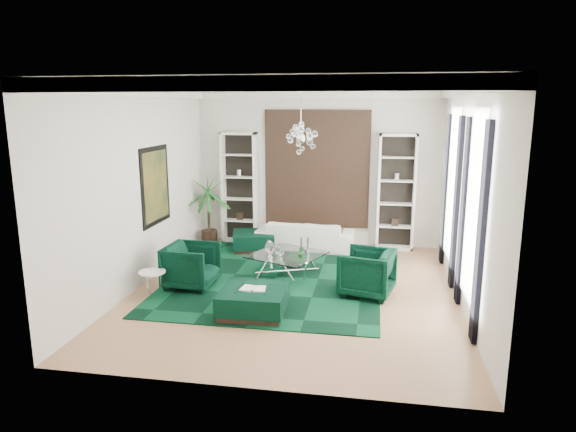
% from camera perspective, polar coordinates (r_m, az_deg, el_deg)
% --- Properties ---
extents(floor, '(6.00, 7.00, 0.02)m').
position_cam_1_polar(floor, '(9.89, 0.76, -8.32)').
color(floor, tan).
rests_on(floor, ground).
extents(ceiling, '(6.00, 7.00, 0.02)m').
position_cam_1_polar(ceiling, '(9.26, 0.82, 14.39)').
color(ceiling, white).
rests_on(ceiling, ground).
extents(wall_back, '(6.00, 0.02, 3.80)m').
position_cam_1_polar(wall_back, '(12.83, 3.25, 5.24)').
color(wall_back, silver).
rests_on(wall_back, ground).
extents(wall_front, '(6.00, 0.02, 3.80)m').
position_cam_1_polar(wall_front, '(6.02, -4.45, -2.87)').
color(wall_front, silver).
rests_on(wall_front, ground).
extents(wall_left, '(0.02, 7.00, 3.80)m').
position_cam_1_polar(wall_left, '(10.29, -16.03, 3.03)').
color(wall_left, silver).
rests_on(wall_left, ground).
extents(wall_right, '(0.02, 7.00, 3.80)m').
position_cam_1_polar(wall_right, '(9.41, 19.23, 1.99)').
color(wall_right, silver).
rests_on(wall_right, ground).
extents(crown_molding, '(6.00, 7.00, 0.18)m').
position_cam_1_polar(crown_molding, '(9.26, 0.82, 13.71)').
color(crown_molding, white).
rests_on(crown_molding, ceiling).
extents(ceiling_medallion, '(0.90, 0.90, 0.05)m').
position_cam_1_polar(ceiling_medallion, '(9.55, 1.11, 14.08)').
color(ceiling_medallion, white).
rests_on(ceiling_medallion, ceiling).
extents(tapestry, '(2.50, 0.06, 2.80)m').
position_cam_1_polar(tapestry, '(12.78, 3.22, 5.21)').
color(tapestry, black).
rests_on(tapestry, wall_back).
extents(shelving_left, '(0.90, 0.38, 2.80)m').
position_cam_1_polar(shelving_left, '(13.07, -5.42, 3.12)').
color(shelving_left, white).
rests_on(shelving_left, floor).
extents(shelving_right, '(0.90, 0.38, 2.80)m').
position_cam_1_polar(shelving_right, '(12.63, 11.95, 2.59)').
color(shelving_right, white).
rests_on(shelving_right, floor).
extents(painting, '(0.04, 1.30, 1.60)m').
position_cam_1_polar(painting, '(10.81, -14.46, 3.28)').
color(painting, black).
rests_on(painting, wall_left).
extents(window_near, '(0.03, 1.10, 2.90)m').
position_cam_1_polar(window_near, '(8.53, 20.04, 0.93)').
color(window_near, white).
rests_on(window_near, wall_right).
extents(curtain_near_a, '(0.07, 0.30, 3.25)m').
position_cam_1_polar(curtain_near_a, '(7.83, 20.63, -1.97)').
color(curtain_near_a, black).
rests_on(curtain_near_a, floor).
extents(curtain_near_b, '(0.07, 0.30, 3.25)m').
position_cam_1_polar(curtain_near_b, '(9.33, 18.90, 0.36)').
color(curtain_near_b, black).
rests_on(curtain_near_b, floor).
extents(window_far, '(0.03, 1.10, 2.90)m').
position_cam_1_polar(window_far, '(10.87, 17.88, 3.39)').
color(window_far, white).
rests_on(window_far, wall_right).
extents(curtain_far_a, '(0.07, 0.30, 3.25)m').
position_cam_1_polar(curtain_far_a, '(10.14, 18.18, 1.33)').
color(curtain_far_a, black).
rests_on(curtain_far_a, floor).
extents(curtain_far_b, '(0.07, 0.30, 3.25)m').
position_cam_1_polar(curtain_far_b, '(11.66, 17.11, 2.76)').
color(curtain_far_b, black).
rests_on(curtain_far_b, floor).
extents(rug, '(4.20, 5.00, 0.02)m').
position_cam_1_polar(rug, '(10.59, -1.33, -6.78)').
color(rug, black).
rests_on(rug, floor).
extents(sofa, '(2.38, 1.01, 0.69)m').
position_cam_1_polar(sofa, '(12.55, 1.95, -2.15)').
color(sofa, white).
rests_on(sofa, floor).
extents(armchair_left, '(0.99, 0.96, 0.85)m').
position_cam_1_polar(armchair_left, '(10.12, -10.70, -5.45)').
color(armchair_left, black).
rests_on(armchair_left, floor).
extents(armchair_right, '(1.13, 1.11, 0.86)m').
position_cam_1_polar(armchair_right, '(9.65, 8.75, -6.22)').
color(armchair_right, black).
rests_on(armchair_right, floor).
extents(coffee_table, '(1.71, 1.71, 0.45)m').
position_cam_1_polar(coffee_table, '(10.68, -0.10, -5.40)').
color(coffee_table, white).
rests_on(coffee_table, floor).
extents(ottoman_side, '(1.19, 1.19, 0.43)m').
position_cam_1_polar(ottoman_side, '(12.53, -3.87, -2.80)').
color(ottoman_side, black).
rests_on(ottoman_side, floor).
extents(ottoman_front, '(1.12, 1.12, 0.44)m').
position_cam_1_polar(ottoman_front, '(8.80, -3.84, -9.43)').
color(ottoman_front, black).
rests_on(ottoman_front, floor).
extents(book, '(0.43, 0.28, 0.03)m').
position_cam_1_polar(book, '(8.72, -3.86, -8.00)').
color(book, white).
rests_on(book, ottoman_front).
extents(side_table, '(0.64, 0.64, 0.47)m').
position_cam_1_polar(side_table, '(9.85, -14.78, -7.33)').
color(side_table, white).
rests_on(side_table, floor).
extents(palm, '(1.55, 1.55, 2.20)m').
position_cam_1_polar(palm, '(12.94, -8.85, 1.60)').
color(palm, '#1E6323').
rests_on(palm, floor).
extents(chandelier, '(0.90, 0.90, 0.66)m').
position_cam_1_polar(chandelier, '(9.59, 1.42, 8.57)').
color(chandelier, white).
rests_on(chandelier, ceiling).
extents(table_plant, '(0.16, 0.14, 0.24)m').
position_cam_1_polar(table_plant, '(10.28, 1.43, -4.12)').
color(table_plant, '#1E6323').
rests_on(table_plant, coffee_table).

